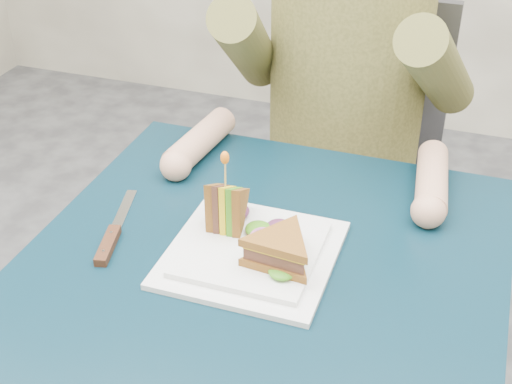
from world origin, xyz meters
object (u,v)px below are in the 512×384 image
at_px(table, 263,296).
at_px(sandwich_flat, 281,250).
at_px(diner, 349,31).
at_px(sandwich_upright, 226,207).
at_px(chair, 348,162).
at_px(fork, 199,240).
at_px(knife, 111,239).
at_px(plate, 252,252).

bearing_deg(table, sandwich_flat, -37.52).
relative_size(diner, sandwich_flat, 5.32).
height_order(table, diner, diner).
bearing_deg(sandwich_upright, table, -28.30).
bearing_deg(sandwich_flat, chair, 93.00).
bearing_deg(fork, diner, 78.36).
xyz_separation_m(table, fork, (-0.11, 0.01, 0.08)).
xyz_separation_m(chair, knife, (-0.25, -0.71, 0.20)).
distance_m(table, sandwich_flat, 0.13).
height_order(sandwich_upright, fork, sandwich_upright).
xyz_separation_m(table, sandwich_flat, (0.04, -0.03, 0.12)).
height_order(chair, diner, diner).
distance_m(chair, knife, 0.77).
bearing_deg(knife, sandwich_upright, 25.41).
bearing_deg(chair, plate, -91.60).
distance_m(chair, sandwich_flat, 0.73).
bearing_deg(chair, fork, -99.70).
bearing_deg(plate, chair, 88.40).
xyz_separation_m(fork, knife, (-0.14, -0.05, 0.00)).
relative_size(table, diner, 1.01).
height_order(table, sandwich_upright, sandwich_upright).
xyz_separation_m(diner, sandwich_flat, (0.04, -0.58, -0.14)).
height_order(sandwich_flat, fork, sandwich_flat).
relative_size(table, fork, 4.25).
distance_m(chair, sandwich_upright, 0.68).
distance_m(table, knife, 0.27).
bearing_deg(sandwich_flat, plate, 155.56).
height_order(chair, fork, chair).
bearing_deg(knife, table, 8.97).
xyz_separation_m(plate, sandwich_upright, (-0.06, 0.04, 0.05)).
bearing_deg(sandwich_flat, knife, -177.69).
relative_size(sandwich_upright, fork, 0.74).
bearing_deg(fork, chair, 80.30).
distance_m(sandwich_upright, fork, 0.07).
distance_m(sandwich_flat, fork, 0.16).
height_order(sandwich_flat, knife, sandwich_flat).
bearing_deg(knife, chair, 70.52).
bearing_deg(diner, fork, -101.64).
xyz_separation_m(sandwich_upright, knife, (-0.17, -0.08, -0.05)).
xyz_separation_m(diner, plate, (-0.02, -0.56, -0.18)).
height_order(table, chair, chair).
bearing_deg(plate, sandwich_upright, 142.91).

